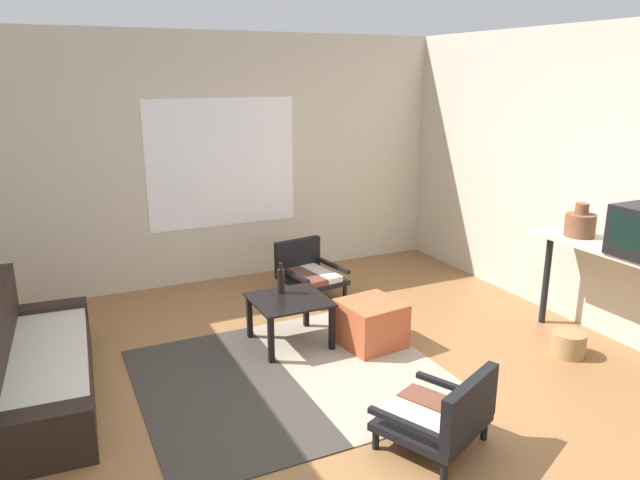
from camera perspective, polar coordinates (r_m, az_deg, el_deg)
The scene contains 13 objects.
ground_plane at distance 4.40m, azimuth 3.01°, elevation -15.38°, with size 7.80×7.80×0.00m, color olive.
far_wall_with_window at distance 6.68m, azimuth -9.51°, elevation 7.61°, with size 5.60×0.13×2.70m.
side_wall_right at distance 5.82m, azimuth 25.51°, elevation 5.10°, with size 0.12×6.60×2.70m, color beige.
area_rug at distance 4.72m, azimuth -2.73°, elevation -12.95°, with size 2.27×2.01×0.01m.
couch at distance 4.82m, azimuth -25.95°, elevation -11.02°, with size 0.79×2.02×0.74m.
coffee_table at distance 5.11m, azimuth -2.95°, elevation -6.43°, with size 0.63×0.61×0.42m.
armchair_by_window at distance 6.27m, azimuth -1.17°, elevation -2.97°, with size 0.64×0.70×0.56m.
armchair_striped_foreground at distance 3.89m, azimuth 11.71°, elevation -16.09°, with size 0.79×0.77×0.53m.
ottoman_orange at distance 5.16m, azimuth 4.90°, elevation -8.03°, with size 0.48×0.48×0.40m, color #BC5633.
console_shelf at distance 5.37m, azimuth 26.51°, elevation -1.83°, with size 0.41×1.49×0.92m.
clay_vase at distance 5.54m, azimuth 23.72°, elevation 1.44°, with size 0.25×0.25×0.29m.
glass_bottle at distance 5.18m, azimuth -3.77°, elevation -3.90°, with size 0.06×0.06×0.28m.
wicker_basket at distance 5.42m, azimuth 22.77°, elevation -9.18°, with size 0.28×0.28×0.20m, color #9E7A4C.
Camera 1 is at (-1.82, -3.30, 2.28)m, focal length 33.30 mm.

